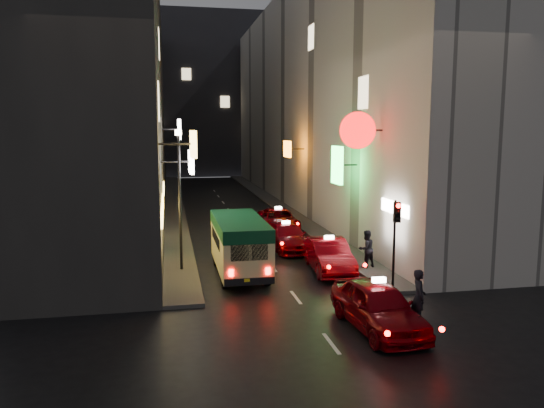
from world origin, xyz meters
TOP-DOWN VIEW (x-y plane):
  - building_left at (-8.00, 33.99)m, footprint 7.43×52.00m
  - building_right at (8.00, 33.99)m, footprint 8.02×52.00m
  - building_far at (0.00, 66.00)m, footprint 30.00×10.00m
  - sidewalk_left at (-4.25, 34.00)m, footprint 1.50×52.00m
  - sidewalk_right at (4.25, 34.00)m, footprint 1.50×52.00m
  - minibus at (-1.68, 12.15)m, footprint 2.06×5.85m
  - taxi_near at (1.82, 4.83)m, footprint 2.70×5.82m
  - taxi_second at (2.35, 11.85)m, footprint 2.63×5.60m
  - taxi_third at (1.43, 16.65)m, footprint 2.72×5.28m
  - taxi_far at (2.11, 21.90)m, footprint 2.31×5.12m
  - pedestrian_crossing at (3.30, 5.00)m, footprint 0.58×0.77m
  - pedestrian_sidewalk at (4.06, 11.71)m, footprint 0.84×0.66m
  - traffic_light at (4.00, 8.47)m, footprint 0.26×0.43m
  - lamp_post at (-4.20, 13.00)m, footprint 0.28×0.28m

SIDE VIEW (x-z plane):
  - sidewalk_left at x=-4.25m, z-range 0.00..0.15m
  - sidewalk_right at x=4.25m, z-range 0.00..0.15m
  - taxi_far at x=2.11m, z-range -0.08..1.68m
  - taxi_third at x=1.43m, z-range -0.08..1.69m
  - taxi_second at x=2.35m, z-range -0.08..1.82m
  - taxi_near at x=1.82m, z-range -0.08..1.89m
  - pedestrian_crossing at x=3.30m, z-range 0.00..2.10m
  - pedestrian_sidewalk at x=4.06m, z-range 0.15..2.09m
  - minibus at x=-1.68m, z-range 0.33..2.84m
  - traffic_light at x=4.00m, z-range 0.94..4.44m
  - lamp_post at x=-4.20m, z-range 0.61..6.84m
  - building_left at x=-8.00m, z-range 0.00..18.00m
  - building_right at x=8.00m, z-range 0.00..18.00m
  - building_far at x=0.00m, z-range 0.00..22.00m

